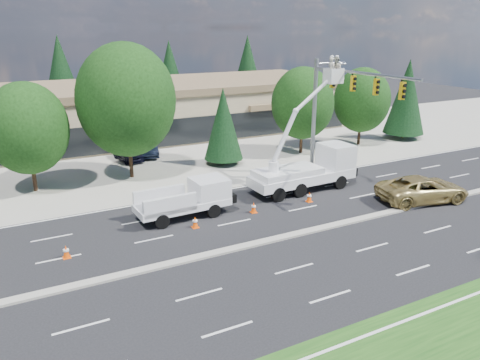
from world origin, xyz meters
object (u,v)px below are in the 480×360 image
bucket_truck (311,162)px  utility_pickup (189,202)px  signal_mast (333,101)px  minivan (423,189)px

bucket_truck → utility_pickup: bearing=-177.3°
signal_mast → bucket_truck: size_ratio=1.09×
signal_mast → minivan: size_ratio=1.65×
utility_pickup → bucket_truck: (9.73, 0.77, 1.07)m
utility_pickup → minivan: 15.62m
utility_pickup → bucket_truck: size_ratio=0.62×
signal_mast → minivan: 8.75m
bucket_truck → signal_mast: bearing=18.1°
utility_pickup → signal_mast: bearing=5.5°
signal_mast → bucket_truck: 4.74m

